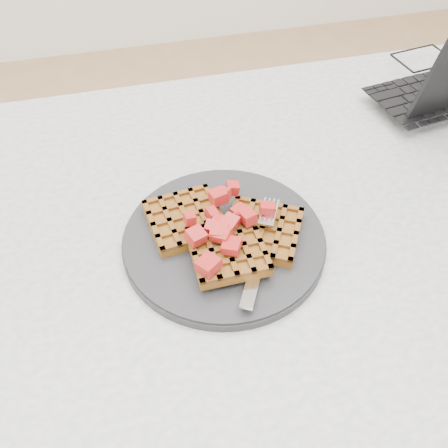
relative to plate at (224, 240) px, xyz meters
name	(u,v)px	position (x,y,z in m)	size (l,w,h in m)	color
ground	(258,422)	(0.10, 0.02, -0.76)	(4.00, 4.00, 0.00)	tan
table	(279,268)	(0.10, 0.02, -0.12)	(1.20, 0.80, 0.75)	beige
plate	(224,240)	(0.00, 0.00, 0.00)	(0.27, 0.27, 0.02)	black
waffles	(225,233)	(0.00, 0.00, 0.02)	(0.21, 0.17, 0.03)	brown
strawberry_pile	(224,217)	(0.00, 0.00, 0.05)	(0.15, 0.15, 0.02)	#8F0000
fork	(261,248)	(0.04, -0.04, 0.02)	(0.02, 0.18, 0.02)	silver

